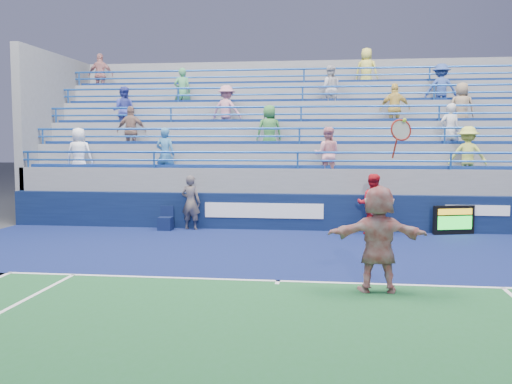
# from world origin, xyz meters

# --- Properties ---
(ground) EXTENTS (120.00, 120.00, 0.00)m
(ground) POSITION_xyz_m (0.00, 0.00, 0.00)
(ground) COLOR #333538
(sponsor_wall) EXTENTS (18.00, 0.32, 1.10)m
(sponsor_wall) POSITION_xyz_m (0.00, 6.50, 0.55)
(sponsor_wall) COLOR #091436
(sponsor_wall) RESTS_ON ground
(bleacher_stand) EXTENTS (18.00, 5.60, 6.13)m
(bleacher_stand) POSITION_xyz_m (-0.00, 10.27, 1.55)
(bleacher_stand) COLOR slate
(bleacher_stand) RESTS_ON ground
(serve_speed_board) EXTENTS (1.21, 0.48, 0.85)m
(serve_speed_board) POSITION_xyz_m (4.52, 6.18, 0.43)
(serve_speed_board) COLOR black
(serve_speed_board) RESTS_ON ground
(judge_chair) EXTENTS (0.41, 0.41, 0.73)m
(judge_chair) POSITION_xyz_m (-3.93, 5.93, 0.23)
(judge_chair) COLOR #0B1538
(judge_chair) RESTS_ON ground
(tennis_player) EXTENTS (1.81, 0.68, 3.07)m
(tennis_player) POSITION_xyz_m (1.82, -0.49, 0.96)
(tennis_player) COLOR silver
(tennis_player) RESTS_ON ground
(line_judge) EXTENTS (0.67, 0.50, 1.67)m
(line_judge) POSITION_xyz_m (-3.20, 6.16, 0.83)
(line_judge) COLOR #151D3A
(line_judge) RESTS_ON ground
(ball_girl) EXTENTS (0.93, 0.77, 1.76)m
(ball_girl) POSITION_xyz_m (2.19, 5.94, 0.88)
(ball_girl) COLOR red
(ball_girl) RESTS_ON ground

